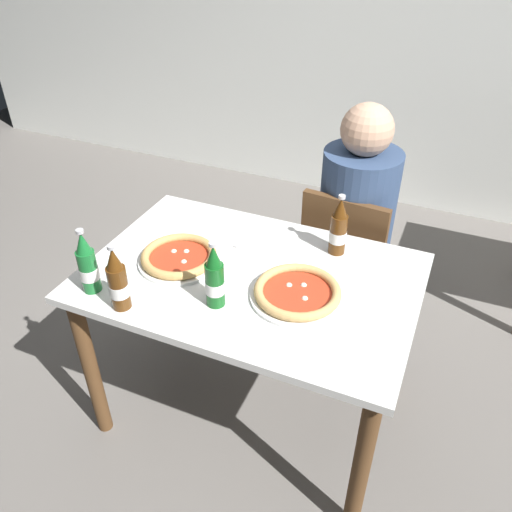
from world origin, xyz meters
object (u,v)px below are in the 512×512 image
Objects in this scene: beer_bottle_right at (215,279)px; napkin_with_cutlery at (237,234)px; dining_table_main at (251,298)px; diner_seated at (353,236)px; beer_bottle_extra at (118,282)px; beer_bottle_left at (339,229)px; beer_bottle_center at (88,265)px; pizza_margherita_near at (179,257)px; pizza_marinara_far at (297,293)px; chair_behind_table at (347,259)px.

beer_bottle_right reaches higher than napkin_with_cutlery.
dining_table_main is 0.30m from napkin_with_cutlery.
diner_seated is 4.89× the size of beer_bottle_extra.
beer_bottle_left is at bearing -87.86° from diner_seated.
beer_bottle_center is 0.44m from beer_bottle_right.
dining_table_main is 6.33× the size of napkin_with_cutlery.
beer_bottle_right and beer_bottle_extra have the same top height.
beer_bottle_extra reaches higher than dining_table_main.
beer_bottle_left is at bearing 47.14° from dining_table_main.
napkin_with_cutlery is (0.12, 0.26, -0.02)m from pizza_margherita_near.
pizza_margherita_near is 1.25× the size of beer_bottle_center.
chair_behind_table is at bearing 87.89° from pizza_marinara_far.
dining_table_main is 1.41× the size of chair_behind_table.
beer_bottle_extra is (-0.05, -0.30, 0.08)m from pizza_margherita_near.
dining_table_main is 0.70m from diner_seated.
pizza_marinara_far is at bearing 29.67° from beer_bottle_right.
beer_bottle_center is at bearing -126.38° from diner_seated.
napkin_with_cutlery is at bearing 125.08° from dining_table_main.
beer_bottle_extra is (-0.33, -0.33, 0.22)m from dining_table_main.
napkin_with_cutlery is at bearing 73.41° from beer_bottle_extra.
dining_table_main is at bearing 77.58° from beer_bottle_right.
beer_bottle_left is (0.01, -0.39, 0.27)m from diner_seated.
pizza_margherita_near is at bearing 145.84° from beer_bottle_right.
beer_bottle_left is 0.42m from napkin_with_cutlery.
dining_table_main is 0.67m from chair_behind_table.
dining_table_main is 0.60m from beer_bottle_center.
beer_bottle_right is (-0.04, -0.19, 0.22)m from dining_table_main.
beer_bottle_right reaches higher than dining_table_main.
beer_bottle_center is (-0.70, -0.91, 0.37)m from chair_behind_table.
diner_seated is at bearing 60.68° from beer_bottle_extra.
diner_seated reaches higher than dining_table_main.
pizza_margherita_near is at bearing 57.63° from chair_behind_table.
beer_bottle_left is (0.05, 0.32, 0.08)m from pizza_marinara_far.
beer_bottle_center is (-0.20, -0.26, 0.08)m from pizza_margherita_near.
chair_behind_table is at bearing 69.81° from dining_table_main.
diner_seated reaches higher than beer_bottle_extra.
chair_behind_table reaches higher than dining_table_main.
beer_bottle_center is at bearing 166.83° from beer_bottle_extra.
beer_bottle_left is at bearing 46.23° from beer_bottle_extra.
beer_bottle_extra reaches higher than napkin_with_cutlery.
diner_seated is at bearing 53.62° from beer_bottle_center.
beer_bottle_left and beer_bottle_center have the same top height.
diner_seated reaches higher than napkin_with_cutlery.
pizza_margherita_near is (-0.51, -0.69, 0.19)m from diner_seated.
dining_table_main is 3.68× the size of pizza_marinara_far.
pizza_margherita_near is 1.25× the size of beer_bottle_right.
napkin_with_cutlery is (0.17, 0.56, -0.10)m from beer_bottle_extra.
beer_bottle_center and beer_bottle_extra have the same top height.
beer_bottle_left is 1.00× the size of beer_bottle_center.
diner_seated is (0.23, 0.66, -0.05)m from dining_table_main.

